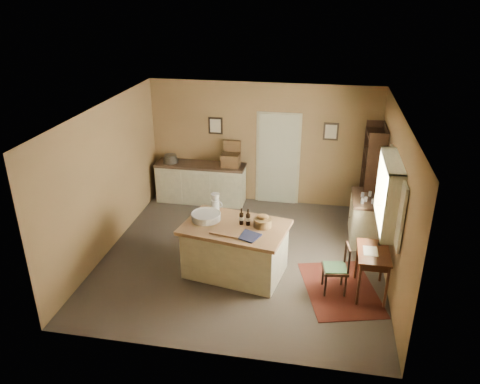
% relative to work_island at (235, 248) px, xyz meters
% --- Properties ---
extents(ground, '(5.00, 5.00, 0.00)m').
position_rel_work_island_xyz_m(ground, '(0.04, 0.52, -0.48)').
color(ground, '#4D433B').
rests_on(ground, ground).
extents(wall_back, '(5.00, 0.10, 2.70)m').
position_rel_work_island_xyz_m(wall_back, '(0.04, 3.02, 0.87)').
color(wall_back, olive).
rests_on(wall_back, ground).
extents(wall_front, '(5.00, 0.10, 2.70)m').
position_rel_work_island_xyz_m(wall_front, '(0.04, -1.98, 0.87)').
color(wall_front, olive).
rests_on(wall_front, ground).
extents(wall_left, '(0.10, 5.00, 2.70)m').
position_rel_work_island_xyz_m(wall_left, '(-2.46, 0.52, 0.87)').
color(wall_left, olive).
rests_on(wall_left, ground).
extents(wall_right, '(0.10, 5.00, 2.70)m').
position_rel_work_island_xyz_m(wall_right, '(2.54, 0.52, 0.87)').
color(wall_right, olive).
rests_on(wall_right, ground).
extents(ceiling, '(5.00, 5.00, 0.00)m').
position_rel_work_island_xyz_m(ceiling, '(0.04, 0.52, 2.22)').
color(ceiling, silver).
rests_on(ceiling, wall_back).
extents(door, '(0.97, 0.06, 2.11)m').
position_rel_work_island_xyz_m(door, '(0.39, 2.99, 0.57)').
color(door, beige).
rests_on(door, ground).
extents(framed_prints, '(2.82, 0.02, 0.38)m').
position_rel_work_island_xyz_m(framed_prints, '(0.24, 2.99, 1.24)').
color(framed_prints, black).
rests_on(framed_prints, ground).
extents(window, '(0.25, 1.99, 1.12)m').
position_rel_work_island_xyz_m(window, '(2.46, 0.32, 1.07)').
color(window, beige).
rests_on(window, ground).
extents(work_island, '(1.87, 1.40, 1.20)m').
position_rel_work_island_xyz_m(work_island, '(0.00, 0.00, 0.00)').
color(work_island, beige).
rests_on(work_island, ground).
extents(sideboard, '(2.01, 0.57, 1.18)m').
position_rel_work_island_xyz_m(sideboard, '(-1.30, 2.72, -0.00)').
color(sideboard, beige).
rests_on(sideboard, ground).
extents(rug, '(1.47, 1.83, 0.01)m').
position_rel_work_island_xyz_m(rug, '(1.79, -0.18, -0.48)').
color(rug, '#49110F').
rests_on(rug, ground).
extents(writing_desk, '(0.49, 0.80, 0.82)m').
position_rel_work_island_xyz_m(writing_desk, '(2.24, -0.18, 0.18)').
color(writing_desk, '#37190C').
rests_on(writing_desk, ground).
extents(desk_chair, '(0.44, 0.44, 0.83)m').
position_rel_work_island_xyz_m(desk_chair, '(1.68, -0.25, -0.07)').
color(desk_chair, black).
rests_on(desk_chair, ground).
extents(right_cabinet, '(0.55, 0.99, 0.99)m').
position_rel_work_island_xyz_m(right_cabinet, '(2.24, 1.57, -0.02)').
color(right_cabinet, beige).
rests_on(right_cabinet, ground).
extents(shelving_unit, '(0.35, 0.94, 2.08)m').
position_rel_work_island_xyz_m(shelving_unit, '(2.40, 2.27, 0.56)').
color(shelving_unit, black).
rests_on(shelving_unit, ground).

